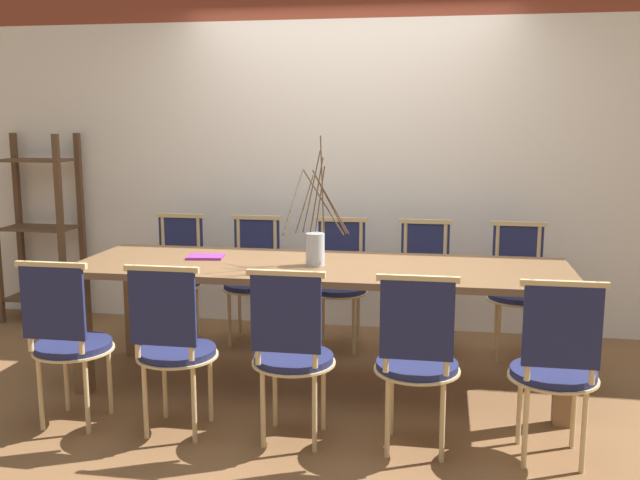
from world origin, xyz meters
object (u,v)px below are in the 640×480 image
(book_stack, at_px, (206,257))
(shelving_rack, at_px, (39,229))
(chair_far_center, at_px, (339,279))
(dining_table, at_px, (320,278))
(chair_near_center, at_px, (292,350))
(vase_centerpiece, at_px, (315,245))

(book_stack, xyz_separation_m, shelving_rack, (-1.77, 1.02, -0.02))
(chair_far_center, bearing_deg, dining_table, 89.91)
(chair_near_center, relative_size, shelving_rack, 0.61)
(dining_table, relative_size, chair_far_center, 3.21)
(vase_centerpiece, bearing_deg, chair_far_center, 88.45)
(vase_centerpiece, distance_m, shelving_rack, 2.74)
(shelving_rack, bearing_deg, chair_far_center, -6.22)
(chair_far_center, relative_size, vase_centerpiece, 1.20)
(dining_table, relative_size, book_stack, 12.33)
(book_stack, relative_size, shelving_rack, 0.16)
(dining_table, xyz_separation_m, chair_far_center, (0.00, 0.82, -0.19))
(vase_centerpiece, bearing_deg, chair_near_center, -88.77)
(chair_far_center, bearing_deg, vase_centerpiece, 88.45)
(vase_centerpiece, xyz_separation_m, book_stack, (-0.73, 0.10, -0.12))
(chair_near_center, xyz_separation_m, vase_centerpiece, (-0.02, 0.78, 0.40))
(dining_table, bearing_deg, shelving_rack, 156.58)
(chair_near_center, relative_size, book_stack, 3.84)
(dining_table, xyz_separation_m, vase_centerpiece, (-0.02, -0.04, 0.22))
(dining_table, height_order, chair_far_center, chair_far_center)
(shelving_rack, bearing_deg, chair_near_center, -37.19)
(chair_far_center, height_order, shelving_rack, shelving_rack)
(book_stack, height_order, shelving_rack, shelving_rack)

